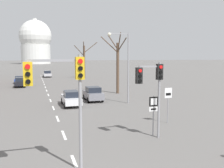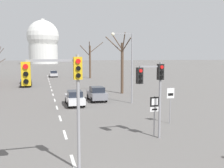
% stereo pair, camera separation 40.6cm
% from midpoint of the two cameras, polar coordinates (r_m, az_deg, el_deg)
% --- Properties ---
extents(lane_stripe_0, '(0.16, 2.00, 0.01)m').
position_cam_midpoint_polar(lane_stripe_0, '(12.49, -7.82, -17.40)').
color(lane_stripe_0, silver).
rests_on(lane_stripe_0, ground_plane).
extents(lane_stripe_1, '(0.16, 2.00, 0.01)m').
position_cam_midpoint_polar(lane_stripe_1, '(16.69, -9.98, -11.30)').
color(lane_stripe_1, silver).
rests_on(lane_stripe_1, ground_plane).
extents(lane_stripe_2, '(0.16, 2.00, 0.01)m').
position_cam_midpoint_polar(lane_stripe_2, '(21.01, -11.22, -7.68)').
color(lane_stripe_2, silver).
rests_on(lane_stripe_2, ground_plane).
extents(lane_stripe_3, '(0.16, 2.00, 0.01)m').
position_cam_midpoint_polar(lane_stripe_3, '(25.40, -12.02, -5.30)').
color(lane_stripe_3, silver).
rests_on(lane_stripe_3, ground_plane).
extents(lane_stripe_4, '(0.16, 2.00, 0.01)m').
position_cam_midpoint_polar(lane_stripe_4, '(29.81, -12.58, -3.62)').
color(lane_stripe_4, silver).
rests_on(lane_stripe_4, ground_plane).
extents(lane_stripe_5, '(0.16, 2.00, 0.01)m').
position_cam_midpoint_polar(lane_stripe_5, '(34.25, -13.00, -2.37)').
color(lane_stripe_5, silver).
rests_on(lane_stripe_5, ground_plane).
extents(lane_stripe_6, '(0.16, 2.00, 0.01)m').
position_cam_midpoint_polar(lane_stripe_6, '(38.71, -13.32, -1.41)').
color(lane_stripe_6, silver).
rests_on(lane_stripe_6, ground_plane).
extents(lane_stripe_7, '(0.16, 2.00, 0.01)m').
position_cam_midpoint_polar(lane_stripe_7, '(43.17, -13.57, -0.65)').
color(lane_stripe_7, silver).
rests_on(lane_stripe_7, ground_plane).
extents(lane_stripe_8, '(0.16, 2.00, 0.01)m').
position_cam_midpoint_polar(lane_stripe_8, '(47.64, -13.78, -0.04)').
color(lane_stripe_8, silver).
rests_on(lane_stripe_8, ground_plane).
extents(lane_stripe_9, '(0.16, 2.00, 0.01)m').
position_cam_midpoint_polar(lane_stripe_9, '(52.12, -13.95, 0.48)').
color(lane_stripe_9, silver).
rests_on(lane_stripe_9, ground_plane).
extents(lane_stripe_10, '(0.16, 2.00, 0.01)m').
position_cam_midpoint_polar(lane_stripe_10, '(56.60, -14.09, 0.91)').
color(lane_stripe_10, silver).
rests_on(lane_stripe_10, ground_plane).
extents(lane_stripe_11, '(0.16, 2.00, 0.01)m').
position_cam_midpoint_polar(lane_stripe_11, '(61.08, -14.21, 1.28)').
color(lane_stripe_11, silver).
rests_on(lane_stripe_11, ground_plane).
extents(lane_stripe_12, '(0.16, 2.00, 0.01)m').
position_cam_midpoint_polar(lane_stripe_12, '(65.56, -14.32, 1.59)').
color(lane_stripe_12, silver).
rests_on(lane_stripe_12, ground_plane).
extents(lane_stripe_13, '(0.16, 2.00, 0.01)m').
position_cam_midpoint_polar(lane_stripe_13, '(70.05, -14.41, 1.87)').
color(lane_stripe_13, silver).
rests_on(lane_stripe_13, ground_plane).
extents(traffic_signal_near_right, '(1.71, 0.34, 4.68)m').
position_cam_midpoint_polar(traffic_signal_near_right, '(15.19, 10.13, 0.57)').
color(traffic_signal_near_right, gray).
rests_on(traffic_signal_near_right, ground_plane).
extents(traffic_signal_centre_tall, '(2.45, 0.34, 5.10)m').
position_cam_midpoint_polar(traffic_signal_centre_tall, '(10.64, -10.59, 0.08)').
color(traffic_signal_centre_tall, gray).
rests_on(traffic_signal_centre_tall, ground_plane).
extents(route_sign_post, '(0.60, 0.08, 2.57)m').
position_cam_midpoint_polar(route_sign_post, '(15.88, 10.41, -5.67)').
color(route_sign_post, gray).
rests_on(route_sign_post, ground_plane).
extents(speed_limit_sign, '(0.60, 0.08, 2.75)m').
position_cam_midpoint_polar(speed_limit_sign, '(19.20, 13.79, -3.39)').
color(speed_limit_sign, gray).
rests_on(speed_limit_sign, ground_plane).
extents(street_lamp_right, '(2.39, 0.36, 7.52)m').
position_cam_midpoint_polar(street_lamp_right, '(26.67, 4.09, 5.53)').
color(street_lamp_right, gray).
rests_on(street_lamp_right, ground_plane).
extents(sedan_near_left, '(1.81, 3.81, 1.62)m').
position_cam_midpoint_polar(sedan_near_left, '(28.70, -3.08, -2.22)').
color(sedan_near_left, slate).
rests_on(sedan_near_left, ground_plane).
extents(sedan_near_right, '(1.73, 4.19, 1.55)m').
position_cam_midpoint_polar(sedan_near_right, '(26.17, -8.10, -3.15)').
color(sedan_near_right, silver).
rests_on(sedan_near_right, ground_plane).
extents(sedan_mid_centre, '(1.72, 4.23, 1.40)m').
position_cam_midpoint_polar(sedan_mid_centre, '(51.46, -18.92, 1.06)').
color(sedan_mid_centre, navy).
rests_on(sedan_mid_centre, ground_plane).
extents(sedan_far_left, '(1.73, 4.05, 1.62)m').
position_cam_midpoint_polar(sedan_far_left, '(44.75, -18.78, 0.48)').
color(sedan_far_left, black).
rests_on(sedan_far_left, ground_plane).
extents(sedan_far_right, '(1.93, 4.37, 1.66)m').
position_cam_midpoint_polar(sedan_far_right, '(64.90, -13.04, 2.31)').
color(sedan_far_right, '#B7B7BC').
rests_on(sedan_far_right, ground_plane).
extents(bare_tree_right_near, '(2.75, 3.81, 8.18)m').
position_cam_midpoint_polar(bare_tree_right_near, '(34.22, 2.60, 4.53)').
color(bare_tree_right_near, brown).
rests_on(bare_tree_right_near, ground_plane).
extents(bare_tree_right_far, '(5.74, 3.05, 8.58)m').
position_cam_midpoint_polar(bare_tree_right_far, '(59.48, -4.85, 5.50)').
color(bare_tree_right_far, brown).
rests_on(bare_tree_right_far, ground_plane).
extents(capitol_dome, '(24.02, 24.02, 33.93)m').
position_cam_midpoint_polar(capitol_dome, '(200.33, -15.42, 9.22)').
color(capitol_dome, silver).
rests_on(capitol_dome, ground_plane).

